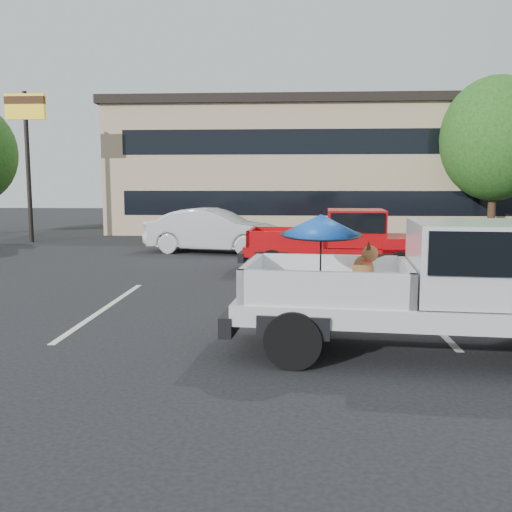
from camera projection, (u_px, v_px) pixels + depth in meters
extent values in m
plane|color=black|center=(253.00, 339.00, 8.82)|extent=(90.00, 90.00, 0.00)
cube|color=silver|center=(105.00, 308.00, 10.98)|extent=(0.12, 5.00, 0.01)
cube|color=silver|center=(421.00, 313.00, 10.62)|extent=(0.12, 5.00, 0.01)
cube|color=tan|center=(319.00, 171.00, 29.10)|extent=(20.00, 8.00, 6.00)
cube|color=black|center=(320.00, 109.00, 28.71)|extent=(20.40, 8.40, 0.40)
cube|color=black|center=(323.00, 203.00, 25.35)|extent=(18.00, 0.08, 1.10)
cube|color=black|center=(324.00, 142.00, 25.01)|extent=(18.00, 0.08, 1.10)
cylinder|color=black|center=(28.00, 168.00, 22.90)|extent=(0.18, 0.18, 6.00)
cube|color=yellow|center=(25.00, 107.00, 22.59)|extent=(1.60, 0.18, 1.00)
cube|color=#381E0C|center=(25.00, 100.00, 22.56)|extent=(1.60, 0.22, 0.30)
cylinder|color=#332114|center=(492.00, 208.00, 23.94)|extent=(0.32, 0.32, 2.73)
ellipsoid|color=#1B4614|center=(495.00, 139.00, 23.58)|extent=(4.46, 4.46, 5.13)
cylinder|color=#332114|center=(388.00, 200.00, 32.03)|extent=(0.32, 0.32, 2.86)
ellipsoid|color=#1B4614|center=(389.00, 146.00, 31.65)|extent=(4.68, 4.68, 5.38)
cylinder|color=black|center=(293.00, 340.00, 7.41)|extent=(0.78, 0.35, 0.76)
cylinder|color=black|center=(303.00, 309.00, 9.21)|extent=(0.78, 0.35, 0.76)
cube|color=silver|center=(431.00, 307.00, 7.99)|extent=(5.55, 2.42, 0.28)
cube|color=black|center=(238.00, 312.00, 8.43)|extent=(0.36, 1.97, 0.28)
cube|color=silver|center=(474.00, 260.00, 7.82)|extent=(1.82, 1.99, 1.05)
cube|color=black|center=(475.00, 246.00, 7.79)|extent=(1.68, 2.07, 0.55)
cube|color=black|center=(327.00, 300.00, 8.20)|extent=(2.46, 2.05, 0.10)
cube|color=silver|center=(329.00, 270.00, 9.02)|extent=(2.30, 0.31, 0.50)
cube|color=silver|center=(325.00, 291.00, 7.31)|extent=(2.30, 0.31, 0.50)
cube|color=silver|center=(252.00, 278.00, 8.33)|extent=(0.27, 1.84, 0.50)
cube|color=silver|center=(406.00, 281.00, 7.99)|extent=(0.27, 1.84, 0.50)
ellipsoid|color=brown|center=(351.00, 284.00, 8.27)|extent=(0.53, 0.45, 0.33)
cylinder|color=brown|center=(369.00, 288.00, 8.16)|extent=(0.07, 0.07, 0.25)
cylinder|color=brown|center=(369.00, 286.00, 8.32)|extent=(0.07, 0.07, 0.25)
ellipsoid|color=brown|center=(363.00, 271.00, 8.22)|extent=(0.34, 0.31, 0.44)
cylinder|color=red|center=(365.00, 261.00, 8.20)|extent=(0.21, 0.21, 0.04)
sphere|color=brown|center=(370.00, 254.00, 8.18)|extent=(0.24, 0.24, 0.24)
cone|color=black|center=(379.00, 255.00, 8.16)|extent=(0.17, 0.13, 0.11)
cone|color=black|center=(369.00, 246.00, 8.10)|extent=(0.08, 0.08, 0.12)
cone|color=black|center=(369.00, 245.00, 8.22)|extent=(0.08, 0.08, 0.12)
cylinder|color=brown|center=(338.00, 291.00, 8.31)|extent=(0.29, 0.05, 0.10)
cylinder|color=black|center=(320.00, 265.00, 7.71)|extent=(0.02, 0.10, 1.05)
cone|color=#1347A9|center=(321.00, 225.00, 7.64)|extent=(1.10, 1.12, 0.36)
cylinder|color=black|center=(321.00, 213.00, 7.62)|extent=(0.02, 0.02, 0.10)
cylinder|color=black|center=(321.00, 234.00, 7.66)|extent=(1.10, 1.10, 0.09)
cylinder|color=black|center=(272.00, 263.00, 14.76)|extent=(0.70, 0.29, 0.69)
cylinder|color=black|center=(277.00, 255.00, 16.40)|extent=(0.70, 0.29, 0.69)
cylinder|color=black|center=(400.00, 265.00, 14.37)|extent=(0.70, 0.29, 0.69)
cylinder|color=black|center=(393.00, 257.00, 16.01)|extent=(0.70, 0.29, 0.69)
cube|color=#AC090D|center=(336.00, 250.00, 15.35)|extent=(4.97, 2.02, 0.25)
cube|color=#AC090D|center=(405.00, 244.00, 15.11)|extent=(1.46, 1.81, 0.42)
cube|color=black|center=(431.00, 257.00, 15.07)|extent=(0.29, 1.78, 0.27)
cube|color=black|center=(245.00, 254.00, 15.66)|extent=(0.27, 1.78, 0.25)
cube|color=#AC090D|center=(356.00, 227.00, 15.21)|extent=(1.59, 1.75, 0.95)
cube|color=black|center=(356.00, 221.00, 15.19)|extent=(1.46, 1.83, 0.50)
cube|color=black|center=(288.00, 247.00, 15.50)|extent=(2.18, 1.79, 0.09)
cube|color=#AC090D|center=(290.00, 235.00, 16.24)|extent=(2.08, 0.21, 0.45)
cube|color=#AC090D|center=(286.00, 240.00, 14.69)|extent=(2.08, 0.21, 0.45)
cube|color=#AC090D|center=(252.00, 237.00, 15.58)|extent=(0.19, 1.67, 0.45)
cube|color=#AC090D|center=(325.00, 238.00, 15.34)|extent=(0.19, 1.67, 0.45)
imported|color=#B2B5BA|center=(214.00, 231.00, 19.65)|extent=(4.85, 2.49, 1.52)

